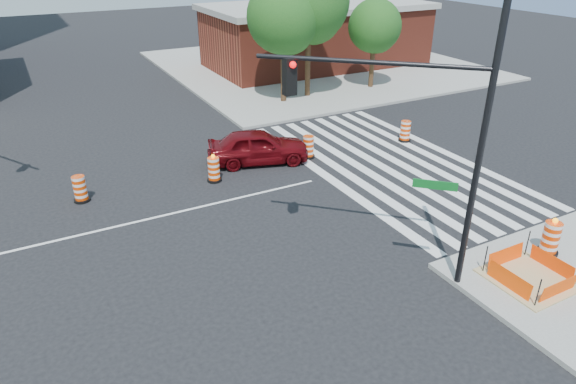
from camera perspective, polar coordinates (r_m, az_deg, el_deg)
name	(u,v)px	position (r m, az deg, el deg)	size (l,w,h in m)	color
ground	(142,221)	(18.95, -15.95, -3.09)	(120.00, 120.00, 0.00)	black
sidewalk_ne	(316,65)	(41.23, 3.11, 13.94)	(22.00, 22.00, 0.15)	gray
crosswalk_east	(388,163)	(23.29, 11.04, 3.18)	(6.75, 13.50, 0.01)	silver
lane_centerline	(142,221)	(18.95, -15.96, -3.08)	(14.00, 0.12, 0.01)	silver
excavation_pit	(529,277)	(16.55, 25.25, -8.58)	(2.20, 2.20, 0.90)	tan
brick_storefront	(317,35)	(40.81, 3.19, 17.01)	(16.50, 8.50, 4.60)	maroon
red_coupe	(258,146)	(22.70, -3.34, 5.07)	(1.78, 4.42, 1.51)	#59070C
signal_pole_se	(417,121)	(13.60, 14.15, 7.64)	(4.43, 4.17, 7.86)	black
pit_drum	(550,239)	(17.83, 27.13, -4.69)	(0.64, 0.64, 1.27)	black
tree_north_c	(284,21)	(30.57, -0.49, 18.44)	(4.15, 4.15, 7.06)	#382314
tree_north_d	(309,6)	(31.66, 2.36, 19.91)	(4.73, 4.73, 8.04)	#382314
tree_north_e	(375,29)	(34.33, 9.62, 17.42)	(3.38, 3.34, 5.68)	#382314
median_drum_2	(80,190)	(20.88, -22.09, 0.24)	(0.60, 0.60, 1.02)	black
median_drum_3	(214,170)	(21.18, -8.23, 2.43)	(0.60, 0.60, 1.18)	black
median_drum_4	(308,148)	(23.31, 2.27, 4.96)	(0.60, 0.60, 1.02)	black
median_drum_5	(405,132)	(25.88, 12.89, 6.53)	(0.60, 0.60, 1.02)	black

